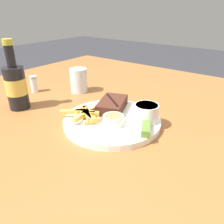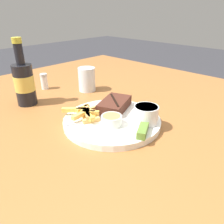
% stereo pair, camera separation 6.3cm
% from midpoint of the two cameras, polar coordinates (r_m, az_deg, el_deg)
% --- Properties ---
extents(dining_table, '(1.38, 1.49, 0.74)m').
position_cam_midpoint_polar(dining_table, '(0.68, -2.68, -7.54)').
color(dining_table, '#935B2D').
rests_on(dining_table, ground_plane).
extents(dinner_plate, '(0.28, 0.28, 0.02)m').
position_cam_midpoint_polar(dinner_plate, '(0.64, -2.81, -2.39)').
color(dinner_plate, white).
rests_on(dinner_plate, dining_table).
extents(steak_portion, '(0.14, 0.11, 0.03)m').
position_cam_midpoint_polar(steak_portion, '(0.69, -2.55, 1.88)').
color(steak_portion, '#472319').
rests_on(steak_portion, dinner_plate).
extents(fries_pile, '(0.14, 0.12, 0.02)m').
position_cam_midpoint_polar(fries_pile, '(0.64, -9.48, -0.56)').
color(fries_pile, gold).
rests_on(fries_pile, dinner_plate).
extents(coleslaw_cup, '(0.07, 0.07, 0.05)m').
position_cam_midpoint_polar(coleslaw_cup, '(0.61, 6.08, -0.04)').
color(coleslaw_cup, white).
rests_on(coleslaw_cup, dinner_plate).
extents(dipping_sauce_cup, '(0.06, 0.06, 0.03)m').
position_cam_midpoint_polar(dipping_sauce_cup, '(0.60, -2.71, -2.14)').
color(dipping_sauce_cup, silver).
rests_on(dipping_sauce_cup, dinner_plate).
extents(pickle_spear, '(0.07, 0.05, 0.02)m').
position_cam_midpoint_polar(pickle_spear, '(0.57, 5.72, -4.38)').
color(pickle_spear, '#567A2D').
rests_on(pickle_spear, dinner_plate).
extents(fork_utensil, '(0.12, 0.07, 0.00)m').
position_cam_midpoint_polar(fork_utensil, '(0.62, -9.21, -2.86)').
color(fork_utensil, '#B7B7BC').
rests_on(fork_utensil, dinner_plate).
extents(beer_bottle, '(0.07, 0.07, 0.23)m').
position_cam_midpoint_polar(beer_bottle, '(0.80, -25.92, 6.25)').
color(beer_bottle, black).
rests_on(beer_bottle, dining_table).
extents(drinking_glass, '(0.07, 0.07, 0.09)m').
position_cam_midpoint_polar(drinking_glass, '(0.89, -10.70, 8.10)').
color(drinking_glass, silver).
rests_on(drinking_glass, dining_table).
extents(salt_shaker, '(0.03, 0.03, 0.07)m').
position_cam_midpoint_polar(salt_shaker, '(0.95, -21.55, 6.82)').
color(salt_shaker, white).
rests_on(salt_shaker, dining_table).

